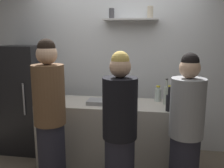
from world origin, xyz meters
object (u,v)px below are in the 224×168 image
(baking_pan, at_px, (101,102))
(water_bottle_plastic, at_px, (158,94))
(refrigerator, at_px, (24,99))
(wine_bottle_pale_glass, at_px, (166,95))
(utensil_holder, at_px, (132,102))
(person_brown_jacket, at_px, (50,119))
(wine_bottle_amber_glass, at_px, (173,93))
(person_grey_hoodie, at_px, (186,133))
(person_blonde, at_px, (120,134))
(wine_bottle_dark_glass, at_px, (169,102))

(baking_pan, height_order, water_bottle_plastic, water_bottle_plastic)
(refrigerator, xyz_separation_m, wine_bottle_pale_glass, (2.09, -0.27, 0.21))
(utensil_holder, distance_m, water_bottle_plastic, 0.46)
(wine_bottle_pale_glass, distance_m, person_brown_jacket, 1.45)
(wine_bottle_amber_glass, height_order, person_grey_hoodie, person_grey_hoodie)
(refrigerator, bearing_deg, wine_bottle_amber_glass, -5.20)
(person_blonde, bearing_deg, wine_bottle_amber_glass, -84.78)
(water_bottle_plastic, bearing_deg, person_blonde, -112.29)
(wine_bottle_dark_glass, distance_m, person_grey_hoodie, 0.46)
(wine_bottle_dark_glass, height_order, water_bottle_plastic, wine_bottle_dark_glass)
(utensil_holder, relative_size, wine_bottle_amber_glass, 0.68)
(baking_pan, bearing_deg, person_brown_jacket, -126.93)
(wine_bottle_dark_glass, bearing_deg, wine_bottle_amber_glass, 78.44)
(person_brown_jacket, bearing_deg, wine_bottle_pale_glass, 78.80)
(wine_bottle_dark_glass, height_order, person_brown_jacket, person_brown_jacket)
(refrigerator, bearing_deg, person_brown_jacket, -49.43)
(wine_bottle_pale_glass, bearing_deg, person_brown_jacket, -151.35)
(wine_bottle_amber_glass, bearing_deg, baking_pan, -169.28)
(baking_pan, xyz_separation_m, person_blonde, (0.33, -0.71, -0.12))
(person_blonde, bearing_deg, refrigerator, 4.06)
(person_brown_jacket, bearing_deg, baking_pan, 103.23)
(wine_bottle_dark_glass, bearing_deg, water_bottle_plastic, 104.64)
(person_grey_hoodie, bearing_deg, person_blonde, -124.30)
(person_grey_hoodie, bearing_deg, wine_bottle_pale_glass, 146.43)
(wine_bottle_amber_glass, distance_m, person_brown_jacket, 1.56)
(wine_bottle_amber_glass, relative_size, person_grey_hoodie, 0.21)
(utensil_holder, xyz_separation_m, person_grey_hoodie, (0.58, -0.47, -0.17))
(refrigerator, height_order, person_brown_jacket, person_brown_jacket)
(person_blonde, distance_m, person_brown_jacket, 0.79)
(water_bottle_plastic, bearing_deg, person_brown_jacket, -144.55)
(person_brown_jacket, bearing_deg, person_blonde, 41.12)
(wine_bottle_dark_glass, bearing_deg, person_blonde, -133.50)
(water_bottle_plastic, bearing_deg, wine_bottle_dark_glass, -75.36)
(refrigerator, distance_m, water_bottle_plastic, 2.00)
(wine_bottle_pale_glass, distance_m, water_bottle_plastic, 0.17)
(wine_bottle_pale_glass, relative_size, wine_bottle_amber_glass, 1.00)
(person_blonde, height_order, person_brown_jacket, person_brown_jacket)
(utensil_holder, xyz_separation_m, person_brown_jacket, (-0.85, -0.50, -0.09))
(person_blonde, bearing_deg, baking_pan, -26.90)
(refrigerator, distance_m, person_blonde, 1.93)
(person_brown_jacket, bearing_deg, utensil_holder, 80.44)
(refrigerator, xyz_separation_m, wine_bottle_dark_glass, (2.10, -0.55, 0.19))
(refrigerator, xyz_separation_m, person_blonde, (1.60, -1.08, -0.01))
(wine_bottle_pale_glass, relative_size, person_grey_hoodie, 0.21)
(person_blonde, bearing_deg, water_bottle_plastic, -74.08)
(utensil_holder, height_order, wine_bottle_amber_glass, wine_bottle_amber_glass)
(utensil_holder, xyz_separation_m, person_blonde, (-0.07, -0.62, -0.16))
(person_blonde, distance_m, person_grey_hoodie, 0.67)
(refrigerator, distance_m, person_grey_hoodie, 2.43)
(refrigerator, relative_size, water_bottle_plastic, 7.68)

